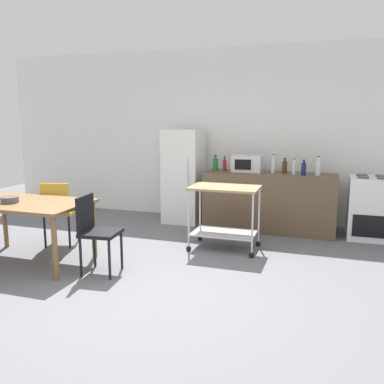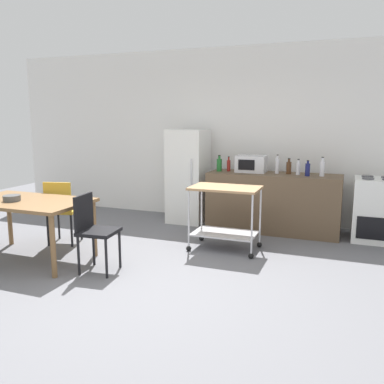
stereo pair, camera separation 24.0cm
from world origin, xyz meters
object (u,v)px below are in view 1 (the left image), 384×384
Objects in this scene: bottle_vinegar at (294,168)px; bottle_sesame_oil at (318,167)px; fruit_bowl at (10,200)px; kitchen_cart at (225,207)px; bottle_wine at (285,167)px; bottle_soda at (304,169)px; chair_mustard at (59,209)px; chair_black at (95,228)px; stove_oven at (370,208)px; bottle_sparkling_water at (273,165)px; refrigerator at (184,176)px; microwave at (247,164)px; bottle_olive_oil at (225,165)px; dining_table at (25,208)px; bottle_hot_sauce at (215,164)px.

bottle_sesame_oil reaches higher than bottle_vinegar.
kitchen_cart is at bearing 30.64° from fruit_bowl.
bottle_wine reaches higher than fruit_bowl.
kitchen_cart is 1.48m from bottle_soda.
bottle_soda is at bearing -166.13° from chair_mustard.
chair_black is 3.14× the size of bottle_sesame_oil.
bottle_wine is at bearing 177.69° from stove_oven.
bottle_wine is 0.84× the size of bottle_sesame_oil.
chair_mustard is 3.09× the size of bottle_sparkling_water.
bottle_sesame_oil is (1.13, 1.11, 0.45)m from kitchen_cart.
microwave is at bearing -1.72° from refrigerator.
bottle_vinegar reaches higher than fruit_bowl.
fruit_bowl is at bearing -115.96° from refrigerator.
stove_oven is 2.22m from kitchen_cart.
kitchen_cart is 3.85× the size of bottle_olive_oil.
dining_table is at bearing -138.69° from bottle_wine.
bottle_sparkling_water is at bearing 173.01° from bottle_sesame_oil.
stove_oven is 2.39m from bottle_hot_sauce.
refrigerator is 6.52× the size of bottle_vinegar.
bottle_olive_oil is at bearing 22.22° from bottle_hot_sauce.
bottle_wine is 1.02× the size of bottle_soda.
bottle_wine and bottle_vinegar have the same top height.
bottle_soda is (3.10, 1.65, 0.48)m from chair_mustard.
bottle_sesame_oil is (1.43, -0.07, 0.02)m from bottle_olive_oil.
refrigerator is 1.82m from bottle_vinegar.
bottle_sparkling_water is (2.64, 1.78, 0.50)m from chair_mustard.
bottle_sparkling_water is at bearing 4.09° from bottle_hot_sauce.
bottle_soda reaches higher than chair_black.
bottle_wine is at bearing 41.27° from fruit_bowl.
bottle_sparkling_water is 1.21× the size of bottle_wine.
fruit_bowl is (-1.11, -0.05, 0.27)m from chair_black.
chair_mustard is at bearing 81.94° from fruit_bowl.
bottle_olive_oil is at bearing -4.83° from refrigerator.
refrigerator is 7.63× the size of fruit_bowl.
bottle_soda is at bearing -2.69° from bottle_hot_sauce.
refrigerator reaches higher than bottle_sesame_oil.
bottle_soda is (1.95, -0.18, 0.22)m from refrigerator.
bottle_hot_sauce is 1.57m from bottle_sesame_oil.
kitchen_cart is 3.21× the size of bottle_sesame_oil.
bottle_wine reaches higher than bottle_olive_oil.
chair_mustard is at bearing -152.86° from bottle_sesame_oil.
bottle_hot_sauce is at bearing -22.42° from chair_black.
bottle_hot_sauce reaches higher than bottle_vinegar.
bottle_wine is (0.58, 0.00, -0.03)m from microwave.
dining_table is 2.95m from bottle_hot_sauce.
bottle_sparkling_water reaches higher than bottle_sesame_oil.
refrigerator is 2.89m from fruit_bowl.
bottle_sparkling_water is 1.02× the size of bottle_sesame_oil.
stove_oven is at bearing -56.74° from chair_black.
bottle_sesame_oil is (-0.75, -0.05, 0.57)m from stove_oven.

